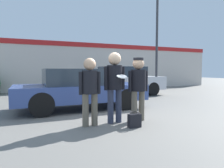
{
  "coord_description": "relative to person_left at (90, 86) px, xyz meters",
  "views": [
    {
      "loc": [
        -2.25,
        -4.81,
        1.31
      ],
      "look_at": [
        -0.25,
        -0.15,
        0.96
      ],
      "focal_mm": 32.0,
      "sensor_mm": 36.0,
      "label": 1
    }
  ],
  "objects": [
    {
      "name": "person_middle_with_frisbee",
      "position": [
        0.65,
        0.03,
        0.12
      ],
      "size": [
        0.55,
        0.57,
        1.75
      ],
      "color": "#2D3347",
      "rests_on": "ground"
    },
    {
      "name": "street_lamp",
      "position": [
        5.05,
        4.15,
        2.94
      ],
      "size": [
        1.26,
        0.35,
        6.42
      ],
      "color": "#38383D",
      "rests_on": "ground"
    },
    {
      "name": "person_right",
      "position": [
        1.3,
        -0.01,
        0.04
      ],
      "size": [
        0.57,
        0.4,
        1.63
      ],
      "color": "#665B4C",
      "rests_on": "ground"
    },
    {
      "name": "ground_plane",
      "position": [
        0.9,
        0.35,
        -0.94
      ],
      "size": [
        56.0,
        56.0,
        0.0
      ],
      "primitive_type": "plane",
      "color": "#66635E"
    },
    {
      "name": "person_left",
      "position": [
        0.0,
        0.0,
        0.0
      ],
      "size": [
        0.52,
        0.35,
        1.6
      ],
      "color": "#665B4C",
      "rests_on": "ground"
    },
    {
      "name": "parked_car_near",
      "position": [
        0.32,
        2.22,
        -0.24
      ],
      "size": [
        4.27,
        1.89,
        1.36
      ],
      "color": "#334784",
      "rests_on": "ground"
    },
    {
      "name": "handbag",
      "position": [
        0.91,
        -0.51,
        -0.77
      ],
      "size": [
        0.3,
        0.23,
        0.35
      ],
      "color": "black",
      "rests_on": "ground"
    },
    {
      "name": "storefront_building",
      "position": [
        0.9,
        8.7,
        0.67
      ],
      "size": [
        24.0,
        0.22,
        3.17
      ],
      "color": "beige",
      "rests_on": "ground"
    },
    {
      "name": "parked_car_far",
      "position": [
        3.34,
        4.97,
        -0.18
      ],
      "size": [
        4.21,
        1.79,
        1.51
      ],
      "color": "silver",
      "rests_on": "ground"
    }
  ]
}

